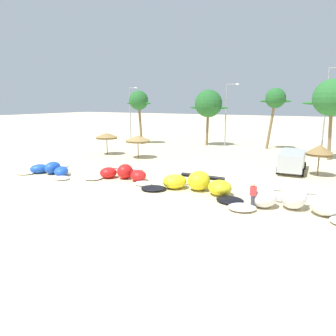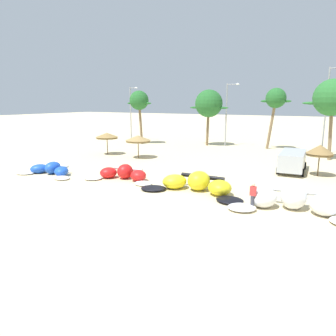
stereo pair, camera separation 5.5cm
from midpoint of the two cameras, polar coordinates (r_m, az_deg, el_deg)
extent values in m
plane|color=beige|center=(23.85, -0.77, -3.41)|extent=(260.00, 260.00, 0.00)
ellipsoid|color=white|center=(30.68, -24.46, -0.82)|extent=(1.92, 1.71, 0.22)
ellipsoid|color=blue|center=(30.56, -22.28, -0.12)|extent=(1.83, 1.96, 0.80)
ellipsoid|color=blue|center=(29.82, -20.16, 0.04)|extent=(1.27, 1.66, 1.09)
ellipsoid|color=blue|center=(28.73, -18.79, -0.58)|extent=(1.91, 1.97, 0.80)
ellipsoid|color=white|center=(27.62, -18.74, -1.68)|extent=(1.85, 1.57, 0.22)
cylinder|color=white|center=(30.18, -19.43, 0.45)|extent=(2.49, 0.39, 0.23)
cube|color=white|center=(29.71, -20.38, -0.01)|extent=(0.94, 0.63, 0.04)
ellipsoid|color=white|center=(26.75, -13.45, -1.77)|extent=(1.87, 1.79, 0.24)
ellipsoid|color=red|center=(26.94, -10.79, -0.84)|extent=(1.80, 1.87, 0.90)
ellipsoid|color=red|center=(26.48, -7.82, -0.61)|extent=(1.45, 1.60, 1.22)
ellipsoid|color=red|center=(25.56, -5.46, -1.37)|extent=(1.92, 1.93, 0.90)
ellipsoid|color=white|center=(24.44, -4.58, -2.77)|extent=(1.69, 1.56, 0.24)
cylinder|color=white|center=(26.89, -7.30, -0.14)|extent=(2.70, 0.58, 0.24)
cube|color=white|center=(26.36, -7.98, -0.67)|extent=(1.04, 0.64, 0.04)
ellipsoid|color=black|center=(22.96, -2.71, -3.66)|extent=(2.26, 2.12, 0.28)
ellipsoid|color=yellow|center=(23.30, 1.14, -2.46)|extent=(2.36, 2.41, 1.04)
ellipsoid|color=yellow|center=(22.91, 5.54, -2.30)|extent=(1.59, 1.83, 1.40)
ellipsoid|color=yellow|center=(21.93, 9.28, -3.53)|extent=(2.35, 2.41, 1.04)
ellipsoid|color=black|center=(20.63, 11.06, -5.69)|extent=(2.27, 2.12, 0.28)
cylinder|color=black|center=(23.44, 6.18, -1.60)|extent=(3.37, 0.31, 0.31)
cube|color=black|center=(22.74, 5.36, -2.40)|extent=(1.23, 0.66, 0.04)
ellipsoid|color=white|center=(19.31, 13.14, -6.94)|extent=(2.15, 2.07, 0.33)
ellipsoid|color=white|center=(20.06, 16.84, -5.12)|extent=(2.16, 2.22, 1.20)
ellipsoid|color=white|center=(20.27, 21.72, -4.67)|extent=(1.63, 1.79, 1.63)
ellipsoid|color=white|center=(19.92, 26.39, -5.99)|extent=(2.23, 2.26, 1.20)
cylinder|color=white|center=(20.80, 21.85, -3.85)|extent=(3.20, 0.52, 0.29)
cube|color=white|center=(20.10, 21.69, -4.80)|extent=(1.20, 0.69, 0.04)
cylinder|color=brown|center=(39.03, -11.00, 3.98)|extent=(0.10, 0.10, 2.12)
cone|color=olive|center=(38.87, -11.08, 5.90)|extent=(2.68, 2.68, 0.51)
cylinder|color=olive|center=(38.91, -11.06, 5.37)|extent=(2.54, 2.54, 0.20)
cylinder|color=brown|center=(36.08, -5.47, 3.42)|extent=(0.10, 0.10, 2.01)
cone|color=#9E7F4C|center=(35.91, -5.51, 5.45)|extent=(2.88, 2.88, 0.57)
cylinder|color=olive|center=(35.95, -5.50, 4.85)|extent=(2.74, 2.74, 0.20)
cylinder|color=brown|center=(30.09, 25.50, 0.56)|extent=(0.10, 0.10, 1.96)
cone|color=olive|center=(29.88, 25.73, 3.10)|extent=(2.24, 2.24, 0.75)
cylinder|color=brown|center=(29.95, 25.65, 2.21)|extent=(2.13, 2.13, 0.20)
cube|color=#B2B7BC|center=(30.93, 21.50, 1.38)|extent=(2.34, 5.42, 1.50)
cube|color=black|center=(32.32, 21.74, 2.26)|extent=(2.07, 1.44, 0.56)
cylinder|color=black|center=(32.76, 19.86, 0.71)|extent=(0.28, 0.69, 0.68)
cylinder|color=black|center=(32.63, 23.41, 0.40)|extent=(0.28, 0.69, 0.68)
cylinder|color=black|center=(29.54, 19.16, -0.40)|extent=(0.28, 0.69, 0.68)
cylinder|color=black|center=(29.40, 23.10, -0.75)|extent=(0.28, 0.69, 0.68)
cylinder|color=#383842|center=(19.54, 14.98, -6.01)|extent=(0.24, 0.24, 0.85)
cube|color=red|center=(19.33, 15.10, -4.02)|extent=(0.36, 0.22, 0.56)
sphere|color=beige|center=(19.23, 15.16, -2.90)|extent=(0.20, 0.20, 0.20)
cylinder|color=brown|center=(48.10, -5.08, 8.23)|extent=(0.75, 0.36, 6.50)
sphere|color=#236028|center=(48.12, -5.35, 12.09)|extent=(2.85, 2.85, 2.85)
ellipsoid|color=#236028|center=(48.77, -6.47, 11.56)|extent=(2.00, 0.50, 0.36)
ellipsoid|color=#236028|center=(47.48, -4.18, 11.60)|extent=(2.00, 0.50, 0.36)
cylinder|color=brown|center=(46.55, 7.12, 7.78)|extent=(0.49, 0.36, 6.05)
sphere|color=#236028|center=(46.41, 7.30, 11.50)|extent=(3.94, 3.94, 3.94)
ellipsoid|color=#236028|center=(47.03, 5.46, 10.82)|extent=(2.75, 0.50, 0.36)
ellipsoid|color=#236028|center=(45.86, 9.13, 10.70)|extent=(2.75, 0.50, 0.36)
cylinder|color=#7F6647|center=(44.83, 18.09, 7.60)|extent=(1.10, 0.36, 6.76)
sphere|color=#236028|center=(44.67, 18.84, 11.88)|extent=(2.64, 2.64, 2.64)
ellipsoid|color=#236028|center=(44.87, 17.46, 11.46)|extent=(1.85, 0.50, 0.36)
ellipsoid|color=#236028|center=(44.48, 20.17, 11.28)|extent=(1.85, 0.50, 0.36)
cylinder|color=#7F6647|center=(38.69, 27.23, 6.25)|extent=(0.67, 0.36, 6.74)
sphere|color=#286B2D|center=(38.58, 27.48, 11.24)|extent=(3.92, 3.92, 3.92)
ellipsoid|color=#286B2D|center=(38.67, 25.04, 10.58)|extent=(2.75, 0.50, 0.36)
cylinder|color=gray|center=(52.22, -6.85, 9.63)|extent=(0.18, 0.18, 8.59)
cylinder|color=gray|center=(51.89, -6.44, 14.20)|extent=(1.14, 0.10, 0.10)
ellipsoid|color=silver|center=(51.57, -5.91, 14.23)|extent=(0.56, 0.24, 0.20)
cylinder|color=gray|center=(46.21, 10.38, 9.37)|extent=(0.18, 0.18, 8.80)
cylinder|color=gray|center=(46.00, 11.47, 14.61)|extent=(1.46, 0.10, 0.10)
ellipsoid|color=silver|center=(45.78, 12.36, 14.59)|extent=(0.56, 0.24, 0.20)
cylinder|color=gray|center=(42.00, 26.51, 9.06)|extent=(0.18, 0.18, 10.21)
cylinder|color=gray|center=(42.13, 28.07, 15.69)|extent=(1.31, 0.10, 0.10)
camera|label=1|loc=(0.03, -90.06, -0.01)|focal=33.71mm
camera|label=2|loc=(0.03, 89.94, 0.01)|focal=33.71mm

